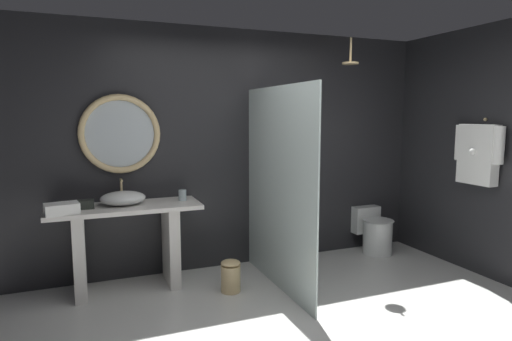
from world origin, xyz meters
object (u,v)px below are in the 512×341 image
(tissue_box, at_px, (86,204))
(waste_bin, at_px, (231,276))
(round_wall_mirror, at_px, (120,134))
(rain_shower_head, at_px, (350,61))
(hanging_bathrobe, at_px, (478,152))
(vessel_sink, at_px, (123,198))
(toilet, at_px, (375,232))
(folded_hand_towel, at_px, (62,209))
(tumbler_cup, at_px, (182,195))

(tissue_box, distance_m, waste_bin, 1.51)
(tissue_box, distance_m, round_wall_mirror, 0.76)
(rain_shower_head, relative_size, hanging_bathrobe, 0.41)
(vessel_sink, relative_size, round_wall_mirror, 0.54)
(vessel_sink, bearing_deg, toilet, -0.14)
(hanging_bathrobe, xyz_separation_m, toilet, (-0.48, 1.00, -1.05))
(vessel_sink, relative_size, hanging_bathrobe, 0.62)
(tissue_box, bearing_deg, vessel_sink, 7.47)
(tissue_box, height_order, folded_hand_towel, folded_hand_towel)
(tissue_box, xyz_separation_m, folded_hand_towel, (-0.19, -0.16, 0.01))
(vessel_sink, height_order, tumbler_cup, vessel_sink)
(tissue_box, bearing_deg, folded_hand_towel, -139.82)
(round_wall_mirror, distance_m, folded_hand_towel, 0.92)
(tissue_box, xyz_separation_m, hanging_bathrobe, (3.76, -0.96, 0.44))
(rain_shower_head, height_order, folded_hand_towel, rain_shower_head)
(vessel_sink, distance_m, tumbler_cup, 0.57)
(rain_shower_head, relative_size, waste_bin, 0.90)
(tumbler_cup, xyz_separation_m, waste_bin, (0.35, -0.47, -0.72))
(tumbler_cup, bearing_deg, folded_hand_towel, -169.61)
(tissue_box, height_order, rain_shower_head, rain_shower_head)
(hanging_bathrobe, bearing_deg, round_wall_mirror, 160.47)
(tumbler_cup, height_order, waste_bin, tumbler_cup)
(hanging_bathrobe, bearing_deg, tissue_box, 165.69)
(round_wall_mirror, distance_m, waste_bin, 1.76)
(tumbler_cup, bearing_deg, tissue_box, -177.55)
(vessel_sink, distance_m, rain_shower_head, 2.75)
(toilet, relative_size, waste_bin, 1.73)
(waste_bin, xyz_separation_m, folded_hand_towel, (-1.45, 0.27, 0.72))
(round_wall_mirror, bearing_deg, tumbler_cup, -20.66)
(waste_bin, distance_m, folded_hand_towel, 1.64)
(toilet, bearing_deg, waste_bin, -166.87)
(waste_bin, bearing_deg, round_wall_mirror, 142.96)
(vessel_sink, distance_m, toilet, 3.01)
(folded_hand_towel, bearing_deg, hanging_bathrobe, -11.39)
(hanging_bathrobe, bearing_deg, rain_shower_head, 143.68)
(rain_shower_head, bearing_deg, round_wall_mirror, 169.52)
(rain_shower_head, bearing_deg, toilet, 21.42)
(round_wall_mirror, bearing_deg, vessel_sink, -94.02)
(tissue_box, relative_size, toilet, 0.28)
(tumbler_cup, xyz_separation_m, hanging_bathrobe, (2.85, -1.00, 0.42))
(round_wall_mirror, distance_m, hanging_bathrobe, 3.62)
(vessel_sink, xyz_separation_m, folded_hand_towel, (-0.53, -0.21, -0.02))
(vessel_sink, bearing_deg, tumbler_cup, -0.49)
(tumbler_cup, xyz_separation_m, tissue_box, (-0.91, -0.04, -0.02))
(hanging_bathrobe, height_order, toilet, hanging_bathrobe)
(vessel_sink, relative_size, tumbler_cup, 3.86)
(tissue_box, bearing_deg, rain_shower_head, -3.93)
(round_wall_mirror, relative_size, hanging_bathrobe, 1.15)
(vessel_sink, height_order, round_wall_mirror, round_wall_mirror)
(tissue_box, relative_size, round_wall_mirror, 0.19)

